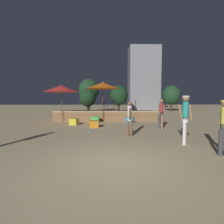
{
  "coord_description": "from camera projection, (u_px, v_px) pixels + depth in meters",
  "views": [
    {
      "loc": [
        -0.24,
        -4.48,
        1.69
      ],
      "look_at": [
        0.0,
        6.32,
        0.95
      ],
      "focal_mm": 28.0,
      "sensor_mm": 36.0,
      "label": 1
    }
  ],
  "objects": [
    {
      "name": "cube_seat_2",
      "position": [
        130.0,
        120.0,
        12.92
      ],
      "size": [
        0.72,
        0.72,
        0.42
      ],
      "rotation": [
        0.0,
        0.0,
        -0.35
      ],
      "color": "#2D9EDB",
      "rests_on": "ground"
    },
    {
      "name": "bistro_chair_2",
      "position": [
        104.0,
        104.0,
        15.64
      ],
      "size": [
        0.45,
        0.44,
        0.9
      ],
      "rotation": [
        0.0,
        0.0,
        1.18
      ],
      "color": "#47474C",
      "rests_on": "wooden_deck"
    },
    {
      "name": "cube_seat_3",
      "position": [
        74.0,
        122.0,
        11.95
      ],
      "size": [
        0.63,
        0.63,
        0.43
      ],
      "rotation": [
        0.0,
        0.0,
        -0.23
      ],
      "color": "yellow",
      "rests_on": "ground"
    },
    {
      "name": "patio_umbrella_1",
      "position": [
        61.0,
        89.0,
        13.57
      ],
      "size": [
        2.73,
        2.73,
        2.91
      ],
      "color": "brown",
      "rests_on": "ground"
    },
    {
      "name": "person_1",
      "position": [
        185.0,
        116.0,
        6.61
      ],
      "size": [
        0.5,
        0.4,
        1.86
      ],
      "rotation": [
        0.0,
        0.0,
        0.92
      ],
      "color": "white",
      "rests_on": "ground"
    },
    {
      "name": "background_tree_1",
      "position": [
        119.0,
        95.0,
        24.02
      ],
      "size": [
        2.5,
        2.5,
        3.74
      ],
      "color": "#3D2B1C",
      "rests_on": "ground"
    },
    {
      "name": "bistro_chair_1",
      "position": [
        135.0,
        104.0,
        15.98
      ],
      "size": [
        0.43,
        0.42,
        0.9
      ],
      "rotation": [
        0.0,
        0.0,
        4.45
      ],
      "color": "#2D3338",
      "rests_on": "wooden_deck"
    },
    {
      "name": "cube_seat_0",
      "position": [
        94.0,
        124.0,
        10.84
      ],
      "size": [
        0.63,
        0.63,
        0.41
      ],
      "rotation": [
        0.0,
        0.0,
        0.16
      ],
      "color": "orange",
      "rests_on": "ground"
    },
    {
      "name": "person_0",
      "position": [
        129.0,
        118.0,
        8.16
      ],
      "size": [
        0.29,
        0.41,
        1.64
      ],
      "rotation": [
        0.0,
        0.0,
        3.08
      ],
      "color": "brown",
      "rests_on": "ground"
    },
    {
      "name": "background_tree_0",
      "position": [
        89.0,
        90.0,
        24.65
      ],
      "size": [
        2.86,
        2.86,
        4.68
      ],
      "color": "#3D2B1C",
      "rests_on": "ground"
    },
    {
      "name": "bistro_chair_0",
      "position": [
        114.0,
        104.0,
        14.87
      ],
      "size": [
        0.4,
        0.4,
        0.9
      ],
      "rotation": [
        0.0,
        0.0,
        1.67
      ],
      "color": "#2D3338",
      "rests_on": "wooden_deck"
    },
    {
      "name": "person_4",
      "position": [
        224.0,
        125.0,
        5.23
      ],
      "size": [
        0.29,
        0.48,
        1.7
      ],
      "rotation": [
        0.0,
        0.0,
        6.15
      ],
      "color": "#3F3F47",
      "rests_on": "ground"
    },
    {
      "name": "wooden_deck",
      "position": [
        106.0,
        115.0,
        15.35
      ],
      "size": [
        8.48,
        2.69,
        0.8
      ],
      "color": "olive",
      "rests_on": "ground"
    },
    {
      "name": "background_tree_2",
      "position": [
        88.0,
        98.0,
        19.67
      ],
      "size": [
        1.87,
        1.87,
        3.0
      ],
      "color": "#3D2B1C",
      "rests_on": "ground"
    },
    {
      "name": "person_2",
      "position": [
        161.0,
        113.0,
        10.08
      ],
      "size": [
        0.51,
        0.29,
        1.75
      ],
      "rotation": [
        0.0,
        0.0,
        2.0
      ],
      "color": "#997051",
      "rests_on": "ground"
    },
    {
      "name": "patio_umbrella_0",
      "position": [
        103.0,
        86.0,
        13.67
      ],
      "size": [
        2.58,
        2.58,
        3.15
      ],
      "color": "brown",
      "rests_on": "ground"
    },
    {
      "name": "background_tree_3",
      "position": [
        171.0,
        95.0,
        26.13
      ],
      "size": [
        2.59,
        2.59,
        3.9
      ],
      "color": "#3D2B1C",
      "rests_on": "ground"
    },
    {
      "name": "distant_building",
      "position": [
        143.0,
        79.0,
        31.21
      ],
      "size": [
        5.26,
        3.95,
        10.95
      ],
      "color": "gray",
      "rests_on": "ground"
    },
    {
      "name": "ground_plane",
      "position": [
        117.0,
        164.0,
        4.59
      ],
      "size": [
        120.0,
        120.0,
        0.0
      ],
      "primitive_type": "plane",
      "color": "#D1B784"
    },
    {
      "name": "cube_seat_1",
      "position": [
        95.0,
        119.0,
        13.27
      ],
      "size": [
        0.62,
        0.62,
        0.46
      ],
      "rotation": [
        0.0,
        0.0,
        -0.09
      ],
      "color": "#4CC651",
      "rests_on": "ground"
    },
    {
      "name": "frisbee_disc",
      "position": [
        91.0,
        131.0,
        9.34
      ],
      "size": [
        0.23,
        0.23,
        0.03
      ],
      "color": "#33B2D8",
      "rests_on": "ground"
    }
  ]
}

